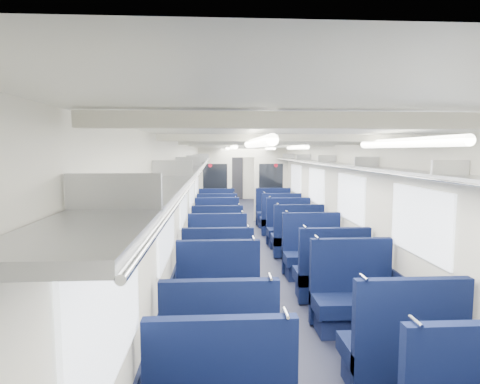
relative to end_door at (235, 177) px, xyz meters
name	(u,v)px	position (x,y,z in m)	size (l,w,h in m)	color
floor	(252,243)	(0.00, -8.94, -1.00)	(2.80, 18.00, 0.01)	black
ceiling	(252,144)	(0.00, -8.94, 1.35)	(2.80, 18.00, 0.01)	silver
wall_left	(193,195)	(-1.40, -8.94, 0.18)	(0.02, 18.00, 2.35)	beige
dado_left	(194,230)	(-1.39, -8.94, -0.65)	(0.03, 17.90, 0.70)	black
wall_right	(311,194)	(1.40, -8.94, 0.18)	(0.02, 18.00, 2.35)	beige
dado_right	(309,228)	(1.39, -8.94, -0.65)	(0.03, 17.90, 0.70)	black
wall_far	(234,173)	(0.00, 0.06, 0.18)	(2.80, 0.02, 2.35)	beige
luggage_rack_left	(200,161)	(-1.21, -8.94, 0.97)	(0.36, 17.40, 0.18)	#B2B5BA
luggage_rack_right	(303,161)	(1.21, -8.94, 0.97)	(0.36, 17.40, 0.18)	#B2B5BA
windows	(254,186)	(0.00, -9.40, 0.42)	(2.78, 15.60, 0.75)	white
ceiling_fittings	(253,147)	(0.00, -9.20, 1.29)	(2.70, 16.06, 0.11)	beige
end_door	(235,177)	(0.00, 0.00, 0.00)	(0.75, 0.06, 2.00)	black
bulkhead	(243,182)	(0.00, -5.75, 0.23)	(2.80, 0.10, 2.35)	beige
seat_4	(220,357)	(-0.83, -14.93, -0.65)	(1.03, 0.57, 1.15)	#0C153A
seat_5	(402,355)	(0.83, -15.00, -0.65)	(1.03, 0.57, 1.15)	#0C153A
seat_6	(219,305)	(-0.83, -13.69, -0.65)	(1.03, 0.57, 1.15)	#0C153A
seat_7	(353,302)	(0.83, -13.68, -0.65)	(1.03, 0.57, 1.15)	#0C153A
seat_8	(218,277)	(-0.83, -12.60, -0.65)	(1.03, 0.57, 1.15)	#0C153A
seat_9	(331,277)	(0.83, -12.70, -0.65)	(1.03, 0.57, 1.15)	#0C153A
seat_10	(218,258)	(-0.83, -11.57, -0.65)	(1.03, 0.57, 1.15)	#0C153A
seat_11	(313,257)	(0.83, -11.56, -0.65)	(1.03, 0.57, 1.15)	#0C153A
seat_12	(217,242)	(-0.83, -10.27, -0.65)	(1.03, 0.57, 1.15)	#0C153A
seat_13	(297,240)	(0.83, -10.21, -0.65)	(1.03, 0.57, 1.15)	#0C153A
seat_14	(217,231)	(-0.83, -9.16, -0.65)	(1.03, 0.57, 1.15)	#0C153A
seat_15	(289,231)	(0.83, -9.28, -0.65)	(1.03, 0.57, 1.15)	#0C153A
seat_16	(217,222)	(-0.83, -8.00, -0.65)	(1.03, 0.57, 1.15)	#0C153A
seat_17	(280,222)	(0.83, -8.00, -0.65)	(1.03, 0.57, 1.15)	#0C153A
seat_18	(217,215)	(-0.83, -6.89, -0.65)	(1.03, 0.57, 1.15)	#0C153A
seat_19	(274,214)	(0.83, -6.79, -0.65)	(1.03, 0.57, 1.15)	#0C153A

